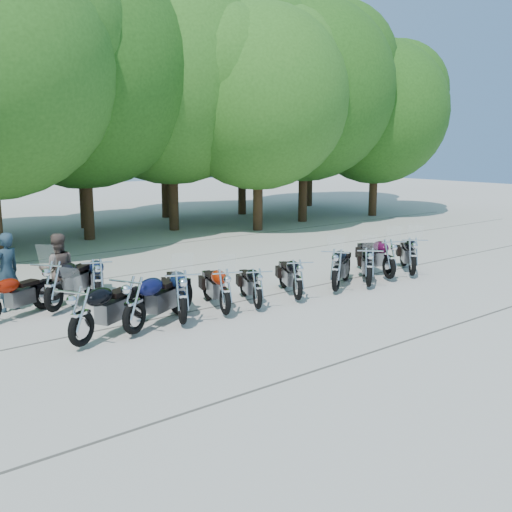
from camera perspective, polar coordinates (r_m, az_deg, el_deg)
ground at (r=14.23m, az=3.79°, el=-5.24°), size 90.00×90.00×0.00m
tree_4 at (r=25.29m, az=-16.33°, el=16.54°), size 9.13×9.13×11.20m
tree_5 at (r=27.22m, az=-8.15°, el=16.29°), size 9.04×9.04×11.10m
tree_6 at (r=26.87m, az=0.18°, el=14.84°), size 8.00×8.00×9.82m
tree_7 at (r=30.03m, az=4.62°, el=15.49°), size 8.79×8.79×10.79m
tree_8 at (r=32.93m, az=11.36°, el=13.31°), size 7.53×7.53×9.25m
tree_12 at (r=28.80m, az=-16.50°, el=13.96°), size 7.88×7.88×9.67m
tree_13 at (r=31.90m, az=-8.84°, el=14.49°), size 8.31×8.31×10.20m
tree_14 at (r=32.95m, az=-1.38°, el=14.13°), size 8.02×8.02×9.84m
tree_15 at (r=37.58m, az=5.21°, el=15.51°), size 9.67×9.67×11.86m
motorcycle_0 at (r=11.92m, az=-16.36°, el=-5.39°), size 2.52×1.83×1.39m
motorcycle_1 at (r=12.39m, az=-11.56°, el=-4.46°), size 2.60×1.83×1.43m
motorcycle_2 at (r=12.90m, az=-7.07°, el=-3.77°), size 1.71×2.57×1.40m
motorcycle_3 at (r=13.55m, az=-2.98°, el=-3.30°), size 1.41×2.33×1.26m
motorcycle_4 at (r=14.04m, az=0.14°, el=-3.01°), size 1.43×2.10×1.15m
motorcycle_5 at (r=14.83m, az=4.00°, el=-2.15°), size 1.60×2.21×1.22m
motorcycle_6 at (r=15.74m, az=7.65°, el=-1.22°), size 2.38×1.95×1.35m
motorcycle_7 at (r=16.42m, az=10.73°, el=-0.95°), size 2.09×2.06×1.27m
motorcycle_8 at (r=17.46m, az=12.60°, el=-0.16°), size 1.66×2.51×1.37m
motorcycle_9 at (r=18.04m, az=14.71°, el=0.06°), size 2.19×2.22×1.35m
motorcycle_11 at (r=14.48m, az=-18.76°, el=-2.63°), size 2.44×2.16×1.42m
motorcycle_12 at (r=14.95m, az=-14.85°, el=-2.21°), size 1.53×2.41×1.31m
rider_0 at (r=15.17m, az=-22.65°, el=-1.42°), size 0.80×0.68×1.87m
rider_1 at (r=15.21m, az=-18.36°, el=-1.27°), size 1.02×0.90×1.78m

